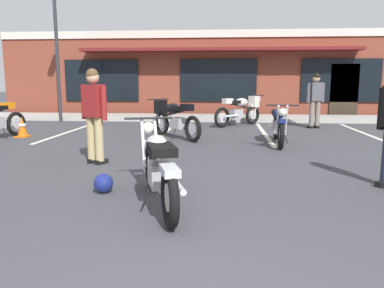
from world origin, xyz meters
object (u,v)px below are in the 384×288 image
(motorcycle_red_sportbike, at_px, (174,117))
(helmet_on_pavement, at_px, (104,183))
(parking_lot_lamp_post, at_px, (54,25))
(motorcycle_silver_naked, at_px, (240,109))
(motorcycle_foreground_classic, at_px, (159,167))
(person_in_shorts_foreground, at_px, (315,97))
(traffic_cone, at_px, (22,127))
(motorcycle_blue_standard, at_px, (279,124))
(person_near_building, at_px, (94,110))

(motorcycle_red_sportbike, relative_size, helmet_on_pavement, 6.70)
(helmet_on_pavement, relative_size, parking_lot_lamp_post, 0.05)
(motorcycle_red_sportbike, xyz_separation_m, motorcycle_silver_naked, (1.80, 2.88, 0.00))
(motorcycle_foreground_classic, distance_m, motorcycle_silver_naked, 8.36)
(person_in_shorts_foreground, relative_size, traffic_cone, 3.16)
(motorcycle_silver_naked, relative_size, traffic_cone, 3.12)
(motorcycle_red_sportbike, bearing_deg, person_in_shorts_foreground, 30.54)
(motorcycle_blue_standard, relative_size, parking_lot_lamp_post, 0.41)
(motorcycle_foreground_classic, distance_m, motorcycle_red_sportbike, 5.40)
(motorcycle_foreground_classic, relative_size, helmet_on_pavement, 7.85)
(person_in_shorts_foreground, relative_size, person_near_building, 1.00)
(motorcycle_foreground_classic, xyz_separation_m, traffic_cone, (-4.50, 5.23, -0.20))
(motorcycle_silver_naked, distance_m, parking_lot_lamp_post, 6.98)
(motorcycle_foreground_classic, bearing_deg, motorcycle_blue_standard, 66.46)
(motorcycle_blue_standard, bearing_deg, parking_lot_lamp_post, 149.09)
(person_in_shorts_foreground, distance_m, helmet_on_pavement, 8.56)
(motorcycle_red_sportbike, relative_size, parking_lot_lamp_post, 0.34)
(person_in_shorts_foreground, xyz_separation_m, person_near_building, (-5.04, -5.57, 0.00))
(traffic_cone, xyz_separation_m, parking_lot_lamp_post, (-0.59, 3.64, 3.08))
(motorcycle_silver_naked, distance_m, traffic_cone, 6.53)
(traffic_cone, bearing_deg, person_near_building, -45.35)
(motorcycle_red_sportbike, xyz_separation_m, helmet_on_pavement, (-0.29, -4.93, -0.40))
(motorcycle_foreground_classic, distance_m, parking_lot_lamp_post, 10.62)
(motorcycle_red_sportbike, bearing_deg, traffic_cone, -177.81)
(motorcycle_red_sportbike, bearing_deg, motorcycle_foreground_classic, -84.43)
(motorcycle_red_sportbike, distance_m, motorcycle_blue_standard, 2.65)
(helmet_on_pavement, bearing_deg, parking_lot_lamp_post, 116.87)
(person_near_building, bearing_deg, parking_lot_lamp_post, 118.19)
(person_in_shorts_foreground, height_order, helmet_on_pavement, person_in_shorts_foreground)
(motorcycle_foreground_classic, height_order, person_near_building, person_near_building)
(motorcycle_silver_naked, xyz_separation_m, person_in_shorts_foreground, (2.25, -0.49, 0.42))
(motorcycle_foreground_classic, bearing_deg, person_in_shorts_foreground, 65.57)
(motorcycle_foreground_classic, distance_m, traffic_cone, 6.90)
(motorcycle_foreground_classic, height_order, helmet_on_pavement, motorcycle_foreground_classic)
(person_in_shorts_foreground, distance_m, parking_lot_lamp_post, 9.01)
(helmet_on_pavement, bearing_deg, motorcycle_red_sportbike, 86.58)
(helmet_on_pavement, bearing_deg, motorcycle_foreground_classic, -28.54)
(person_in_shorts_foreground, relative_size, helmet_on_pavement, 6.44)
(motorcycle_blue_standard, height_order, helmet_on_pavement, motorcycle_blue_standard)
(traffic_cone, bearing_deg, helmet_on_pavement, -52.39)
(motorcycle_foreground_classic, bearing_deg, traffic_cone, 130.74)
(motorcycle_blue_standard, height_order, person_near_building, person_near_building)
(person_near_building, distance_m, traffic_cone, 4.31)
(motorcycle_red_sportbike, xyz_separation_m, motorcycle_blue_standard, (2.54, -0.76, -0.07))
(motorcycle_foreground_classic, relative_size, person_near_building, 1.22)
(motorcycle_foreground_classic, xyz_separation_m, motorcycle_red_sportbike, (-0.52, 5.38, 0.07))
(motorcycle_silver_naked, bearing_deg, person_in_shorts_foreground, -12.32)
(motorcycle_silver_naked, bearing_deg, motorcycle_foreground_classic, -98.79)
(motorcycle_foreground_classic, relative_size, motorcycle_blue_standard, 0.97)
(person_near_building, distance_m, helmet_on_pavement, 2.06)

